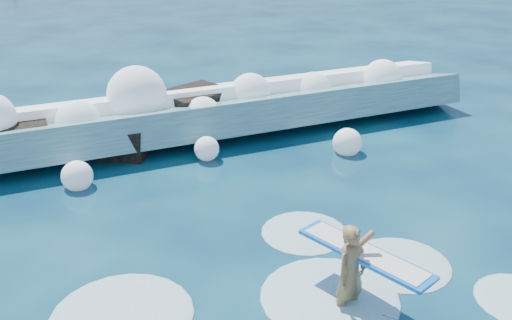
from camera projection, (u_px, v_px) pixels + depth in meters
name	position (u px, v px, depth m)	size (l,w,h in m)	color
ground	(227.00, 266.00, 11.16)	(200.00, 200.00, 0.00)	#07203A
breaking_wave	(174.00, 119.00, 17.30)	(19.34, 2.95, 1.67)	#336C7F
rock_cluster	(100.00, 131.00, 16.70)	(8.15, 3.40, 1.41)	black
surfer_with_board	(354.00, 270.00, 9.85)	(1.43, 3.01, 1.87)	olive
wave_spray	(170.00, 106.00, 16.93)	(15.42, 4.85, 2.34)	white
surf_foam	(288.00, 301.00, 10.15)	(8.71, 5.51, 0.13)	silver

